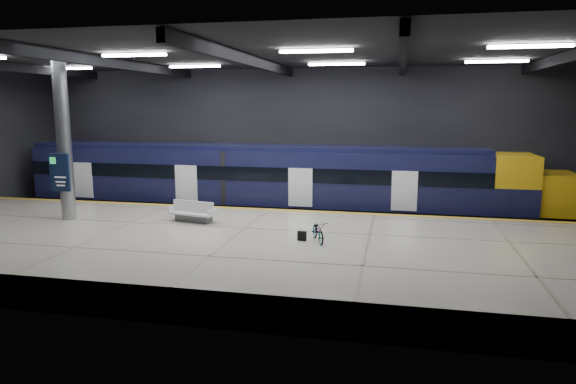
% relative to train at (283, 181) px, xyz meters
% --- Properties ---
extents(ground, '(30.00, 30.00, 0.00)m').
position_rel_train_xyz_m(ground, '(-0.10, -5.50, -2.06)').
color(ground, black).
rests_on(ground, ground).
extents(room_shell, '(30.10, 16.10, 8.05)m').
position_rel_train_xyz_m(room_shell, '(-0.10, -5.49, 3.66)').
color(room_shell, black).
rests_on(room_shell, ground).
extents(platform, '(30.00, 11.00, 1.10)m').
position_rel_train_xyz_m(platform, '(-0.10, -8.00, -1.51)').
color(platform, '#B8B29C').
rests_on(platform, ground).
extents(safety_strip, '(30.00, 0.40, 0.01)m').
position_rel_train_xyz_m(safety_strip, '(-0.10, -2.75, -0.95)').
color(safety_strip, gold).
rests_on(safety_strip, platform).
extents(rails, '(30.00, 1.52, 0.16)m').
position_rel_train_xyz_m(rails, '(-0.10, 0.00, -1.98)').
color(rails, gray).
rests_on(rails, ground).
extents(train, '(29.40, 2.84, 3.79)m').
position_rel_train_xyz_m(train, '(0.00, 0.00, 0.00)').
color(train, black).
rests_on(train, ground).
extents(bench, '(2.16, 1.23, 0.90)m').
position_rel_train_xyz_m(bench, '(-2.56, -5.89, -0.64)').
color(bench, '#595B60').
rests_on(bench, platform).
extents(bicycle, '(1.05, 1.56, 0.78)m').
position_rel_train_xyz_m(bicycle, '(3.11, -7.95, -0.57)').
color(bicycle, '#99999E').
rests_on(bicycle, platform).
extents(pannier_bag, '(0.34, 0.26, 0.35)m').
position_rel_train_xyz_m(pannier_bag, '(2.51, -7.95, -0.78)').
color(pannier_bag, black).
rests_on(pannier_bag, platform).
extents(info_column, '(0.90, 0.78, 6.90)m').
position_rel_train_xyz_m(info_column, '(-8.10, -6.52, 2.40)').
color(info_column, '#9EA0A5').
rests_on(info_column, platform).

